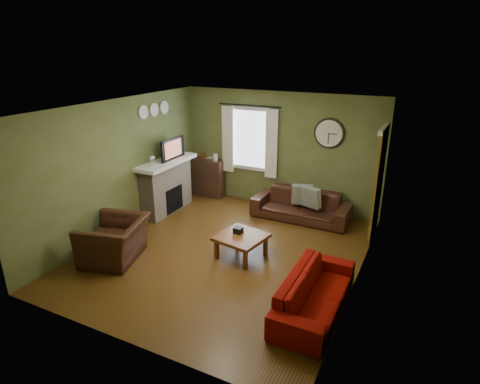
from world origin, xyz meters
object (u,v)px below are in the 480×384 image
at_px(sofa_red, 315,293).
at_px(coffee_table, 241,246).
at_px(sofa_brown, 301,205).
at_px(armchair, 115,240).
at_px(bookshelf, 209,177).

xyz_separation_m(sofa_red, coffee_table, (-1.59, 0.90, -0.07)).
xyz_separation_m(sofa_brown, armchair, (-2.35, -3.09, 0.06)).
height_order(sofa_brown, coffee_table, sofa_brown).
height_order(bookshelf, coffee_table, bookshelf).
distance_m(bookshelf, coffee_table, 3.20).
relative_size(sofa_brown, armchair, 1.88).
xyz_separation_m(armchair, coffee_table, (1.93, 1.03, -0.15)).
bearing_deg(sofa_brown, coffee_table, -101.34).
xyz_separation_m(sofa_brown, coffee_table, (-0.41, -2.05, -0.10)).
bearing_deg(sofa_brown, bookshelf, 171.69).
xyz_separation_m(bookshelf, coffee_table, (2.08, -2.42, -0.25)).
bearing_deg(sofa_red, sofa_brown, 21.68).
bearing_deg(armchair, sofa_red, 75.80).
height_order(sofa_brown, sofa_red, sofa_brown).
bearing_deg(sofa_red, armchair, 92.23).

